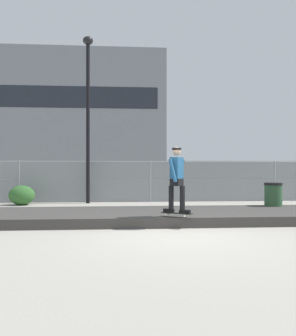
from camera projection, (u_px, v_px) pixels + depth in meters
The scene contains 11 objects.
ground_plane at pixel (180, 237), 7.52m from camera, with size 120.00×120.00×0.00m, color #9E998E.
gravel_berm at pixel (166, 216), 9.96m from camera, with size 11.10×2.82×0.26m, color #3D3A38.
skateboard at pixel (177, 213), 8.68m from camera, with size 0.78×0.60×0.07m.
skater at pixel (177, 176), 8.68m from camera, with size 0.66×0.61×1.66m.
chain_fence at pixel (151, 181), 15.49m from camera, with size 23.19×0.06×1.85m.
street_lamp at pixel (88, 100), 14.83m from camera, with size 0.44×0.44×7.20m.
parked_car_near at pixel (93, 181), 18.05m from camera, with size 4.40×1.95×1.66m.
parked_car_mid at pixel (208, 181), 18.34m from camera, with size 4.53×2.22×1.66m.
library_building at pixel (60, 120), 44.51m from camera, with size 26.58×10.47×15.67m.
shrub_left at pixel (22, 195), 14.06m from camera, with size 1.04×0.85×0.81m.
trash_bin at pixel (273, 198), 11.33m from camera, with size 0.59×0.59×1.03m.
Camera 1 is at (-1.24, -7.45, 1.49)m, focal length 36.80 mm.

